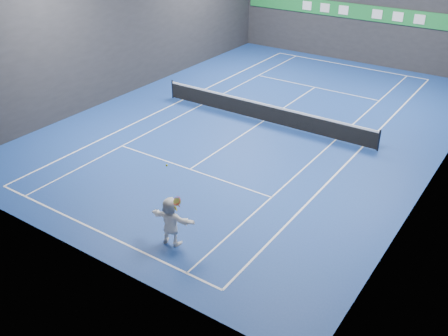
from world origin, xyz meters
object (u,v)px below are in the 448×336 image
Objects in this scene: tennis_racket at (177,202)px; tennis_ball at (167,165)px; tennis_net at (264,112)px; player at (171,221)px.

tennis_ball is at bearing 170.57° from tennis_racket.
tennis_ball is at bearing -76.53° from tennis_net.
player is 24.36× the size of tennis_ball.
tennis_ball is 1.29m from tennis_racket.
tennis_ball is 0.01× the size of tennis_net.
tennis_ball reaches higher than tennis_racket.
tennis_ball is at bearing -51.00° from player.
player is 2.99× the size of tennis_racket.
player is at bearing -170.15° from tennis_racket.
player is 2.07m from tennis_ball.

